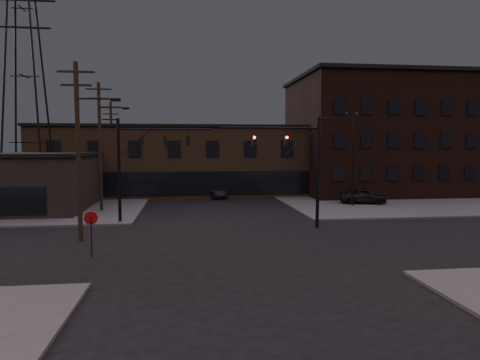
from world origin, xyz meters
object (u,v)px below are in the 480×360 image
at_px(traffic_signal_near, 303,160).
at_px(parked_car_lot_b, 388,190).
at_px(stop_sign, 91,223).
at_px(parked_car_lot_a, 363,196).
at_px(traffic_signal_far, 136,158).
at_px(car_crossing, 213,192).

bearing_deg(traffic_signal_near, parked_car_lot_b, 48.91).
bearing_deg(traffic_signal_near, stop_sign, -154.10).
relative_size(stop_sign, parked_car_lot_a, 0.54).
xyz_separation_m(traffic_signal_near, traffic_signal_far, (-12.07, 3.50, 0.08)).
relative_size(traffic_signal_near, traffic_signal_far, 1.00).
relative_size(traffic_signal_near, parked_car_lot_b, 1.85).
relative_size(traffic_signal_far, parked_car_lot_b, 1.85).
distance_m(parked_car_lot_a, car_crossing, 16.42).
bearing_deg(parked_car_lot_a, traffic_signal_far, 123.87).
bearing_deg(parked_car_lot_b, stop_sign, 129.71).
height_order(parked_car_lot_a, parked_car_lot_b, parked_car_lot_a).
distance_m(traffic_signal_near, parked_car_lot_a, 14.82).
xyz_separation_m(stop_sign, car_crossing, (8.10, 24.92, -1.15)).
distance_m(stop_sign, parked_car_lot_b, 37.07).
bearing_deg(parked_car_lot_a, parked_car_lot_b, -26.94).
distance_m(traffic_signal_near, stop_sign, 15.17).
distance_m(traffic_signal_near, traffic_signal_far, 12.57).
bearing_deg(traffic_signal_near, car_crossing, 105.93).
bearing_deg(car_crossing, stop_sign, -131.54).
relative_size(parked_car_lot_b, car_crossing, 1.02).
xyz_separation_m(parked_car_lot_a, parked_car_lot_b, (5.78, 6.45, -0.15)).
bearing_deg(parked_car_lot_b, parked_car_lot_a, 137.94).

